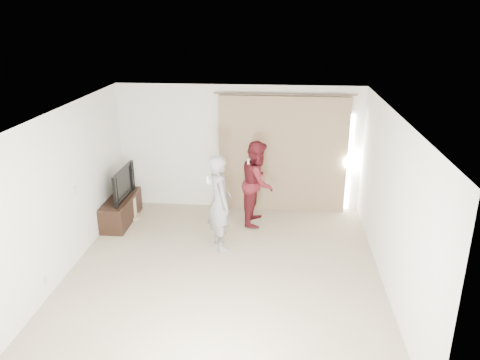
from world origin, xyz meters
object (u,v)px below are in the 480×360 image
at_px(tv, 119,183).
at_px(tv_console, 121,210).
at_px(person_man, 220,203).
at_px(person_woman, 258,183).

bearing_deg(tv, tv_console, 0.00).
height_order(tv, person_man, person_man).
xyz_separation_m(tv, person_man, (2.10, -0.88, 0.04)).
distance_m(tv_console, person_man, 2.35).
distance_m(person_man, person_woman, 1.26).
distance_m(tv_console, person_woman, 2.77).
bearing_deg(person_man, tv_console, 157.19).
bearing_deg(tv_console, person_man, -22.81).
xyz_separation_m(tv, person_woman, (2.70, 0.23, 0.02)).
xyz_separation_m(tv_console, person_woman, (2.70, 0.23, 0.58)).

